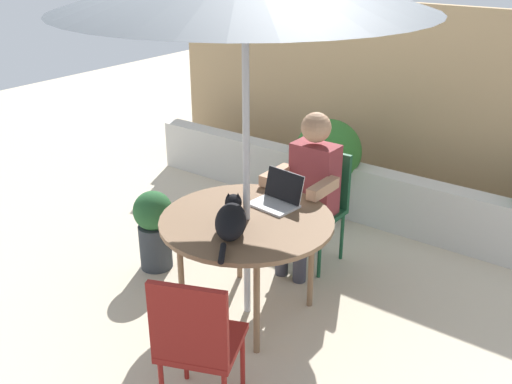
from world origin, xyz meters
The scene contains 11 objects.
ground_plane centered at (0.00, 0.00, 0.00)m, with size 14.00×14.00×0.00m, color beige.
fence_back centered at (0.00, 2.40, 0.92)m, with size 5.30×0.08×1.83m, color tan.
planter_wall_low centered at (0.00, 1.74, 0.25)m, with size 4.77×0.20×0.50m, color beige.
patio_table centered at (0.00, 0.00, 0.66)m, with size 1.13×1.13×0.71m.
chair_occupied centered at (0.00, 0.92, 0.51)m, with size 0.40×0.40×0.88m.
chair_empty centered at (0.38, -0.91, 0.51)m, with size 0.52×0.52×0.88m.
person_seated centered at (0.00, 0.76, 0.68)m, with size 0.48×0.48×1.22m.
laptop centered at (0.04, 0.31, 0.77)m, with size 0.33×0.28×0.21m.
cat centered at (0.04, -0.20, 0.79)m, with size 0.39×0.57×0.17m.
potted_plant_near_fence centered at (-0.36, 1.67, 0.51)m, with size 0.59×0.59×0.89m.
potted_plant_by_chair centered at (-0.92, 0.04, 0.34)m, with size 0.30×0.30×0.63m.
Camera 1 is at (2.05, -2.66, 2.39)m, focal length 41.11 mm.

